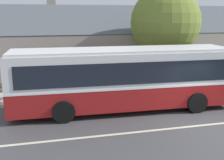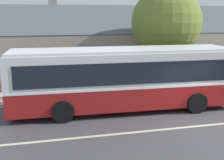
# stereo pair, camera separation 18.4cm
# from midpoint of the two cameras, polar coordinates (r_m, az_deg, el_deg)

# --- Properties ---
(ground_plane) EXTENTS (300.00, 300.00, 0.00)m
(ground_plane) POSITION_cam_midpoint_polar(r_m,az_deg,el_deg) (12.86, 18.95, -8.71)
(ground_plane) COLOR #424244
(sidewalk_far) EXTENTS (60.00, 3.00, 0.15)m
(sidewalk_far) POSITION_cam_midpoint_polar(r_m,az_deg,el_deg) (17.92, 8.83, -1.78)
(sidewalk_far) COLOR #ADAAA3
(sidewalk_far) RESTS_ON ground
(lane_divider_stripe) EXTENTS (60.00, 0.16, 0.01)m
(lane_divider_stripe) POSITION_cam_midpoint_polar(r_m,az_deg,el_deg) (12.86, 18.95, -8.70)
(lane_divider_stripe) COLOR beige
(lane_divider_stripe) RESTS_ON ground
(community_building) EXTENTS (27.19, 9.38, 6.46)m
(community_building) POSITION_cam_midpoint_polar(r_m,az_deg,el_deg) (25.03, 5.82, 6.46)
(community_building) COLOR gray
(community_building) RESTS_ON ground
(transit_bus) EXTENTS (11.02, 3.04, 3.04)m
(transit_bus) POSITION_cam_midpoint_polar(r_m,az_deg,el_deg) (13.77, 2.67, 0.57)
(transit_bus) COLOR maroon
(transit_bus) RESTS_ON ground
(bench_by_building) EXTENTS (1.70, 0.51, 0.94)m
(bench_by_building) POSITION_cam_midpoint_polar(r_m,az_deg,el_deg) (16.24, -20.11, -2.18)
(bench_by_building) COLOR brown
(bench_by_building) RESTS_ON sidewalk_far
(bench_down_street) EXTENTS (1.74, 0.51, 0.94)m
(bench_down_street) POSITION_cam_midpoint_polar(r_m,az_deg,el_deg) (16.28, -3.40, -1.35)
(bench_down_street) COLOR brown
(bench_down_street) RESTS_ON sidewalk_far
(street_tree_primary) EXTENTS (4.50, 4.50, 6.42)m
(street_tree_primary) POSITION_cam_midpoint_polar(r_m,az_deg,el_deg) (18.84, 11.57, 11.06)
(street_tree_primary) COLOR #4C3828
(street_tree_primary) RESTS_ON ground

